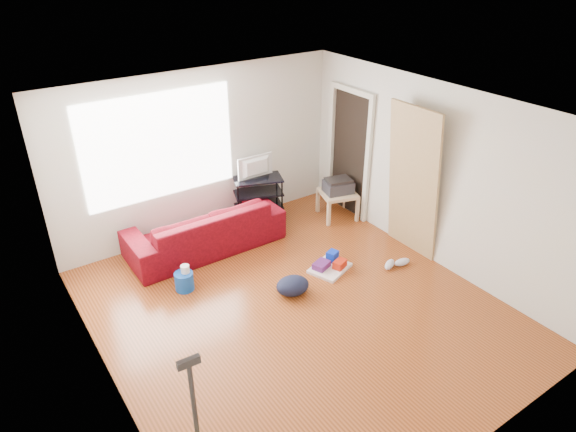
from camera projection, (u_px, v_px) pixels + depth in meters
room at (295, 215)px, 5.91m from camera, size 4.51×5.01×2.51m
sofa at (207, 247)px, 7.64m from camera, size 2.28×0.89×0.67m
tv_stand at (258, 199)px, 8.19m from camera, size 0.86×0.66×0.76m
tv at (257, 168)px, 7.93m from camera, size 0.61×0.08×0.35m
side_table at (338, 196)px, 8.32m from camera, size 0.68×0.68×0.45m
printer at (338, 186)px, 8.24m from camera, size 0.51×0.43×0.23m
bucket at (185, 289)px, 6.74m from camera, size 0.27×0.27×0.25m
toilet_paper at (186, 277)px, 6.68m from camera, size 0.11×0.11×0.10m
cleaning_tray at (330, 265)px, 7.13m from camera, size 0.64×0.58×0.19m
backpack at (293, 293)px, 6.66m from camera, size 0.50×0.43×0.24m
sneakers at (396, 263)px, 7.18m from camera, size 0.46×0.23×0.10m
door_panel at (405, 249)px, 7.60m from camera, size 0.27×0.88×2.19m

